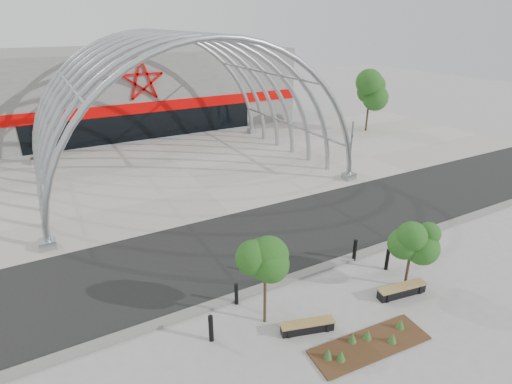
% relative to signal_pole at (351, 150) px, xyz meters
% --- Properties ---
extents(ground, '(140.00, 140.00, 0.00)m').
position_rel_signal_pole_xyz_m(ground, '(-9.82, -7.89, -2.30)').
color(ground, gray).
rests_on(ground, ground).
extents(road, '(140.00, 7.00, 0.02)m').
position_rel_signal_pole_xyz_m(road, '(-9.82, -4.39, -2.29)').
color(road, black).
rests_on(road, ground).
extents(forecourt, '(60.00, 17.00, 0.04)m').
position_rel_signal_pole_xyz_m(forecourt, '(-9.82, 7.61, -2.28)').
color(forecourt, '#A6A196').
rests_on(forecourt, ground).
extents(kerb, '(60.00, 0.50, 0.12)m').
position_rel_signal_pole_xyz_m(kerb, '(-9.82, -8.14, -2.24)').
color(kerb, slate).
rests_on(kerb, ground).
extents(arena_building, '(34.00, 15.24, 8.00)m').
position_rel_signal_pole_xyz_m(arena_building, '(-9.82, 25.56, 1.69)').
color(arena_building, slate).
rests_on(arena_building, ground).
extents(vault_canopy, '(20.80, 15.80, 20.36)m').
position_rel_signal_pole_xyz_m(vault_canopy, '(-9.82, 7.61, -2.28)').
color(vault_canopy, '#989EA2').
rests_on(vault_canopy, ground).
extents(planting_bed, '(4.63, 1.73, 0.48)m').
position_rel_signal_pole_xyz_m(planting_bed, '(-10.13, -12.85, -2.18)').
color(planting_bed, '#3A2616').
rests_on(planting_bed, ground).
extents(signal_pole, '(0.29, 0.62, 4.40)m').
position_rel_signal_pole_xyz_m(signal_pole, '(0.00, 0.00, 0.00)').
color(signal_pole, gray).
rests_on(signal_pole, ground).
extents(street_tree_0, '(1.62, 1.62, 3.70)m').
position_rel_signal_pole_xyz_m(street_tree_0, '(-12.77, -9.94, 0.36)').
color(street_tree_0, '#322514').
rests_on(street_tree_0, ground).
extents(street_tree_1, '(1.53, 1.53, 3.62)m').
position_rel_signal_pole_xyz_m(street_tree_1, '(-6.23, -10.99, 0.30)').
color(street_tree_1, '#331F18').
rests_on(street_tree_1, ground).
extents(bench_0, '(2.12, 1.03, 0.43)m').
position_rel_signal_pole_xyz_m(bench_0, '(-11.64, -11.19, -2.09)').
color(bench_0, black).
rests_on(bench_0, ground).
extents(bench_1, '(2.31, 0.84, 0.47)m').
position_rel_signal_pole_xyz_m(bench_1, '(-6.85, -11.36, -2.07)').
color(bench_1, black).
rests_on(bench_1, ground).
extents(bollard_0, '(0.18, 0.18, 1.11)m').
position_rel_signal_pole_xyz_m(bollard_0, '(-14.98, -9.88, -1.74)').
color(bollard_0, black).
rests_on(bollard_0, ground).
extents(bollard_1, '(0.16, 0.16, 0.97)m').
position_rel_signal_pole_xyz_m(bollard_1, '(-13.27, -8.48, -1.81)').
color(bollard_1, black).
rests_on(bollard_1, ground).
extents(bollard_2, '(0.16, 0.16, 1.02)m').
position_rel_signal_pole_xyz_m(bollard_2, '(-10.95, -7.41, -1.79)').
color(bollard_2, black).
rests_on(bollard_2, ground).
extents(bollard_3, '(0.17, 0.17, 1.07)m').
position_rel_signal_pole_xyz_m(bollard_3, '(-5.98, -9.64, -1.77)').
color(bollard_3, black).
rests_on(bollard_3, ground).
extents(bollard_4, '(0.18, 0.18, 1.13)m').
position_rel_signal_pole_xyz_m(bollard_4, '(-6.79, -8.31, -1.73)').
color(bollard_4, black).
rests_on(bollard_4, ground).
extents(bg_tree_1, '(2.70, 2.70, 5.91)m').
position_rel_signal_pole_xyz_m(bg_tree_1, '(11.18, 10.11, 1.95)').
color(bg_tree_1, black).
rests_on(bg_tree_1, ground).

